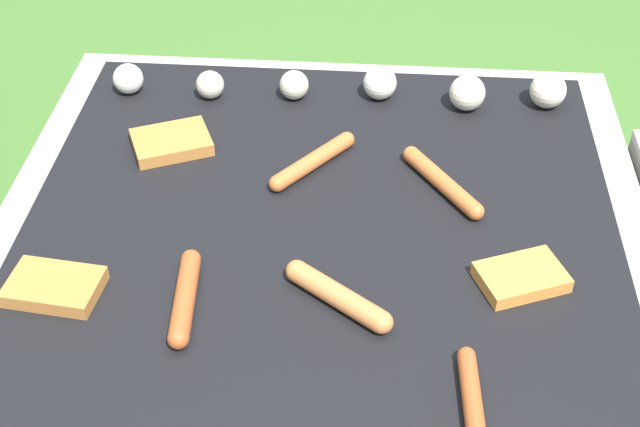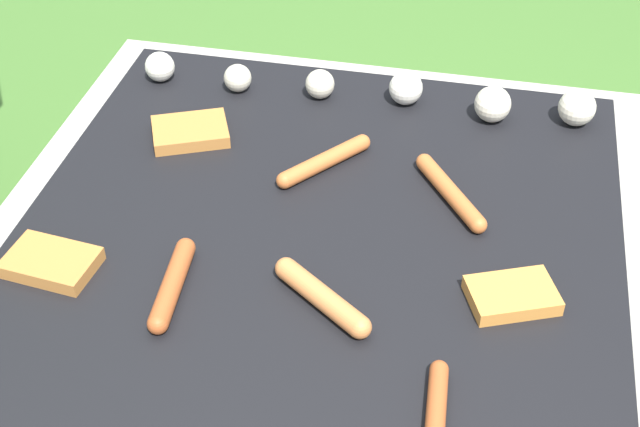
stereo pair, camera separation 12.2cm
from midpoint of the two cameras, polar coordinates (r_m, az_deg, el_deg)
ground_plane at (r=1.56m, az=2.30°, el=-13.32°), size 14.00×14.00×0.00m
grill at (r=1.39m, az=2.53°, el=-7.87°), size 0.93×0.93×0.45m
sausage_mid_left at (r=1.29m, az=11.02°, el=1.25°), size 0.11×0.15×0.02m
sausage_back_left at (r=1.13m, az=-6.41°, el=-4.65°), size 0.04×0.16×0.03m
sausage_front_center at (r=1.33m, az=2.92°, el=3.28°), size 0.12×0.14×0.02m
sausage_front_left at (r=1.01m, az=10.95°, el=-12.92°), size 0.03×0.16×0.02m
sausage_back_center at (r=1.11m, az=3.27°, el=-5.49°), size 0.14×0.11×0.03m
bread_slice_center at (r=1.40m, az=-5.85°, el=5.14°), size 0.14×0.12×0.02m
bread_slice_left at (r=1.19m, az=-14.07°, el=-3.19°), size 0.12×0.09×0.02m
bread_slice_right at (r=1.15m, az=15.18°, el=-5.22°), size 0.13×0.11×0.02m
mushroom_row at (r=1.47m, az=7.27°, el=7.71°), size 0.74×0.08×0.06m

